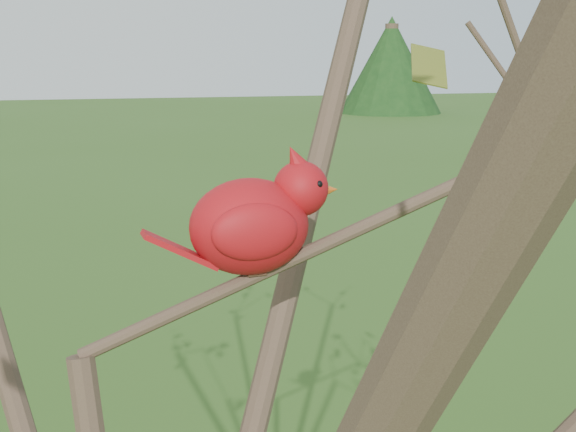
% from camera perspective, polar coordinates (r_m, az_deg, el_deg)
% --- Properties ---
extents(crabapple_tree, '(2.35, 2.05, 2.95)m').
position_cam_1_polar(crabapple_tree, '(0.85, -9.94, -1.55)').
color(crabapple_tree, '#3F2D22').
rests_on(crabapple_tree, ground).
extents(cardinal, '(0.25, 0.13, 0.17)m').
position_cam_1_polar(cardinal, '(0.98, -2.31, -0.36)').
color(cardinal, '#B8110F').
rests_on(cardinal, ground).
extents(distant_trees, '(43.91, 11.01, 3.59)m').
position_cam_1_polar(distant_trees, '(25.10, -17.17, 9.43)').
color(distant_trees, '#3F2D22').
rests_on(distant_trees, ground).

